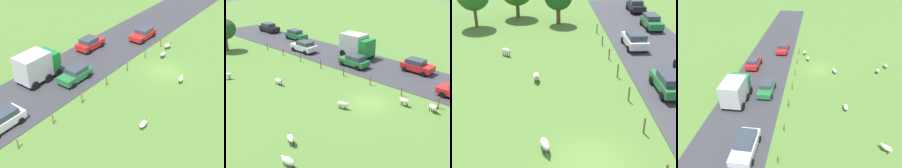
% 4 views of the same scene
% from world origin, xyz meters
% --- Properties ---
extents(ground_plane, '(160.00, 160.00, 0.00)m').
position_xyz_m(ground_plane, '(0.00, 0.00, 0.00)').
color(ground_plane, '#517A33').
extents(road_strip, '(8.00, 80.00, 0.06)m').
position_xyz_m(road_strip, '(8.71, 0.00, 0.03)').
color(road_strip, '#38383D').
rests_on(road_strip, ground_plane).
extents(sheep_0, '(0.79, 1.14, 0.77)m').
position_xyz_m(sheep_0, '(2.54, -5.43, 0.53)').
color(sheep_0, silver).
rests_on(sheep_0, ground_plane).
extents(sheep_2, '(0.74, 1.24, 0.72)m').
position_xyz_m(sheep_2, '(-2.52, 1.06, 0.48)').
color(sheep_2, beige).
rests_on(sheep_2, ground_plane).
extents(sheep_5, '(0.54, 1.18, 0.73)m').
position_xyz_m(sheep_5, '(-3.24, 9.95, 0.48)').
color(sheep_5, silver).
rests_on(sheep_5, ground_plane).
extents(sheep_7, '(0.49, 1.06, 0.79)m').
position_xyz_m(sheep_7, '(1.84, -2.86, 0.55)').
color(sheep_7, beige).
rests_on(sheep_7, ground_plane).
extents(fence_post_0, '(0.12, 0.12, 1.19)m').
position_xyz_m(fence_post_0, '(3.58, -5.46, 0.59)').
color(fence_post_0, brown).
rests_on(fence_post_0, ground_plane).
extents(fence_post_1, '(0.12, 0.12, 1.00)m').
position_xyz_m(fence_post_1, '(3.58, -1.51, 0.50)').
color(fence_post_1, brown).
rests_on(fence_post_1, ground_plane).
extents(fence_post_2, '(0.12, 0.12, 1.12)m').
position_xyz_m(fence_post_2, '(3.58, 2.44, 0.56)').
color(fence_post_2, brown).
rests_on(fence_post_2, ground_plane).
extents(fence_post_3, '(0.12, 0.12, 1.15)m').
position_xyz_m(fence_post_3, '(3.58, 6.39, 0.58)').
color(fence_post_3, brown).
rests_on(fence_post_3, ground_plane).
extents(fence_post_4, '(0.12, 0.12, 1.23)m').
position_xyz_m(fence_post_4, '(3.58, 10.33, 0.61)').
color(fence_post_4, brown).
rests_on(fence_post_4, ground_plane).
extents(fence_post_5, '(0.12, 0.12, 1.08)m').
position_xyz_m(fence_post_5, '(3.58, 14.28, 0.54)').
color(fence_post_5, brown).
rests_on(fence_post_5, ground_plane).
extents(fence_post_6, '(0.12, 0.12, 1.02)m').
position_xyz_m(fence_post_6, '(3.58, 18.23, 0.51)').
color(fence_post_6, brown).
rests_on(fence_post_6, ground_plane).
extents(truck_0, '(2.73, 4.66, 3.26)m').
position_xyz_m(truck_0, '(10.26, 9.86, 1.81)').
color(truck_0, '#197F33').
rests_on(truck_0, road_strip).
extents(car_0, '(2.03, 3.97, 1.55)m').
position_xyz_m(car_0, '(6.93, 7.51, 0.87)').
color(car_0, '#237238').
rests_on(car_0, road_strip).
extents(car_1, '(2.10, 4.27, 1.48)m').
position_xyz_m(car_1, '(6.81, -6.28, 0.84)').
color(car_1, red).
rests_on(car_1, road_strip).
extents(car_2, '(2.17, 4.15, 1.63)m').
position_xyz_m(car_2, '(6.82, 17.26, 0.90)').
color(car_2, silver).
rests_on(car_2, road_strip).
extents(car_4, '(2.09, 3.87, 1.60)m').
position_xyz_m(car_4, '(10.65, 0.58, 0.89)').
color(car_4, red).
rests_on(car_4, road_strip).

